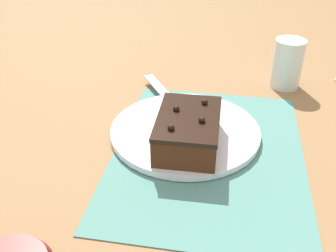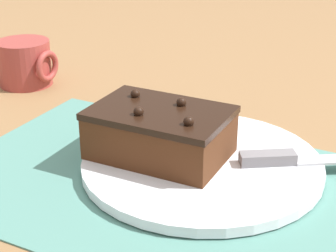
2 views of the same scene
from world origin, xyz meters
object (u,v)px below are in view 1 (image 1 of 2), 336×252
object	(u,v)px
cake_plate	(185,131)
chocolate_cake	(188,130)
serving_knife	(171,99)
drinking_glass	(287,64)

from	to	relation	value
cake_plate	chocolate_cake	distance (m)	0.06
serving_knife	drinking_glass	distance (m)	0.29
serving_knife	drinking_glass	xyz separation A→B (m)	(0.15, -0.25, 0.04)
cake_plate	serving_knife	world-z (taller)	serving_knife
chocolate_cake	serving_knife	xyz separation A→B (m)	(0.15, 0.06, -0.02)
cake_plate	chocolate_cake	size ratio (longest dim) A/B	1.76
cake_plate	serving_knife	xyz separation A→B (m)	(0.10, 0.04, 0.01)
cake_plate	chocolate_cake	xyz separation A→B (m)	(-0.05, -0.01, 0.04)
cake_plate	drinking_glass	distance (m)	0.33
cake_plate	serving_knife	size ratio (longest dim) A/B	1.56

